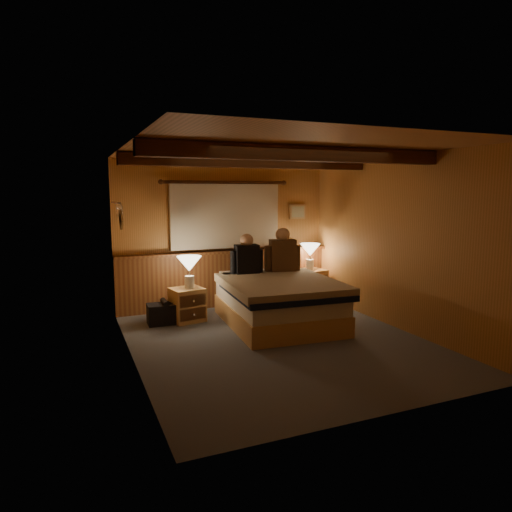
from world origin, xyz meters
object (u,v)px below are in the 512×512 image
person_right (283,253)px  bed (278,301)px  nightstand_right (309,286)px  person_left (247,257)px  lamp_right (310,251)px  lamp_left (189,266)px  nightstand_left (187,305)px  duffel_bag (165,313)px

person_right → bed: bearing=-109.7°
nightstand_right → person_left: 1.50m
nightstand_right → person_right: person_right is taller
bed → lamp_right: 1.63m
person_left → lamp_left: bearing=-177.4°
nightstand_left → lamp_left: 0.58m
nightstand_right → person_left: (-1.31, -0.39, 0.63)m
nightstand_right → person_left: bearing=-175.4°
nightstand_right → lamp_left: size_ratio=1.26×
nightstand_right → lamp_left: bearing=177.4°
duffel_bag → nightstand_right: bearing=10.1°
lamp_left → person_right: 1.50m
lamp_left → lamp_right: lamp_right is taller
bed → nightstand_right: bearing=47.8°
nightstand_left → duffel_bag: 0.35m
lamp_left → lamp_right: bearing=10.0°
bed → person_right: size_ratio=2.86×
nightstand_left → bed: bearing=-40.2°
person_left → nightstand_left: bearing=-177.3°
person_left → person_right: 0.60m
nightstand_right → lamp_left: lamp_left is taller
bed → nightstand_right: size_ratio=3.40×
nightstand_right → duffel_bag: 2.61m
nightstand_left → lamp_right: (2.28, 0.39, 0.63)m
person_left → person_right: size_ratio=0.89×
person_right → lamp_right: bearing=41.0°
lamp_right → duffel_bag: bearing=-171.4°
bed → duffel_bag: 1.66m
nightstand_right → person_right: bearing=-162.3°
nightstand_left → person_left: bearing=-12.1°
nightstand_right → lamp_right: size_ratio=1.33×
nightstand_left → nightstand_right: bearing=-1.3°
lamp_right → duffel_bag: lamp_right is taller
lamp_left → person_left: size_ratio=0.75×
lamp_left → person_left: 0.90m
bed → duffel_bag: bearing=160.2°
nightstand_left → person_left: (0.94, -0.02, 0.66)m
bed → duffel_bag: (-1.51, 0.66, -0.19)m
lamp_right → person_right: bearing=-149.7°
lamp_left → person_right: (1.50, -0.04, 0.11)m
lamp_right → person_left: size_ratio=0.71×
bed → person_left: 0.89m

